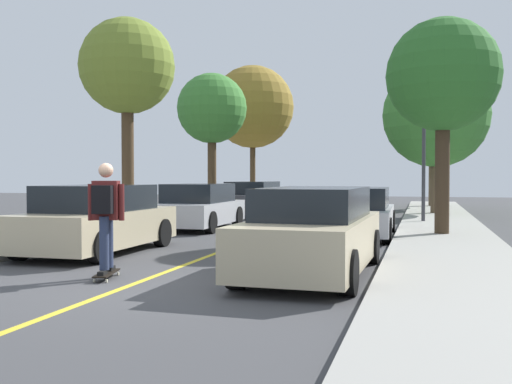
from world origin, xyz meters
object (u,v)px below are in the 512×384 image
object	(u,v)px
street_tree_left_nearest	(127,68)
street_tree_right_far	(434,119)
parked_car_right_nearest	(314,232)
skateboard	(107,273)
parked_car_right_near	(356,213)
parked_car_left_nearest	(97,220)
street_tree_left_near	(212,109)
parked_car_left_near	(199,207)
street_tree_right_near	(436,115)
skateboarder	(106,211)
streetlamp	(424,133)
street_tree_left_far	(253,107)
street_tree_right_nearest	(443,76)
parked_car_left_far	(253,199)

from	to	relation	value
street_tree_left_nearest	street_tree_right_far	world-z (taller)	street_tree_right_far
parked_car_right_nearest	skateboard	world-z (taller)	parked_car_right_nearest
parked_car_right_near	parked_car_left_nearest	bearing A→B (deg)	-135.33
parked_car_left_nearest	street_tree_left_near	distance (m)	13.89
parked_car_left_near	street_tree_right_near	size ratio (longest dim) A/B	0.67
parked_car_right_near	skateboard	size ratio (longest dim) A/B	5.29
parked_car_left_near	parked_car_right_nearest	world-z (taller)	parked_car_right_nearest
parked_car_right_nearest	skateboarder	distance (m)	3.38
street_tree_right_far	parked_car_right_nearest	bearing A→B (deg)	-95.93
street_tree_right_far	skateboarder	distance (m)	23.52
parked_car_right_near	street_tree_left_nearest	distance (m)	8.38
parked_car_right_nearest	street_tree_right_near	world-z (taller)	street_tree_right_near
streetlamp	skateboarder	bearing A→B (deg)	-111.89
parked_car_left_nearest	street_tree_right_near	size ratio (longest dim) A/B	0.69
parked_car_left_near	street_tree_left_far	distance (m)	14.61
street_tree_right_near	streetlamp	world-z (taller)	street_tree_right_near
street_tree_right_nearest	skateboarder	world-z (taller)	street_tree_right_nearest
parked_car_right_near	street_tree_left_nearest	size ratio (longest dim) A/B	0.72
parked_car_right_nearest	street_tree_right_far	world-z (taller)	street_tree_right_far
street_tree_right_nearest	skateboard	world-z (taller)	street_tree_right_nearest
parked_car_left_nearest	parked_car_right_near	world-z (taller)	parked_car_left_nearest
street_tree_right_near	skateboard	distance (m)	17.91
parked_car_left_far	skateboard	xyz separation A→B (m)	(1.83, -14.74, -0.60)
parked_car_right_near	streetlamp	distance (m)	5.26
parked_car_left_near	street_tree_left_near	xyz separation A→B (m)	(-2.21, 7.27, 3.85)
parked_car_left_far	street_tree_right_far	size ratio (longest dim) A/B	0.69
street_tree_left_nearest	street_tree_left_far	world-z (taller)	street_tree_left_far
street_tree_left_far	street_tree_left_near	bearing A→B (deg)	-90.00
parked_car_left_near	street_tree_right_far	world-z (taller)	street_tree_right_far
street_tree_left_far	street_tree_right_far	xyz separation A→B (m)	(9.35, 0.28, -0.85)
parked_car_left_nearest	street_tree_right_nearest	world-z (taller)	street_tree_right_nearest
parked_car_left_far	street_tree_left_nearest	bearing A→B (deg)	-109.02
parked_car_left_near	street_tree_left_far	world-z (taller)	street_tree_left_far
street_tree_right_far	parked_car_left_near	bearing A→B (deg)	-117.11
street_tree_right_near	skateboarder	size ratio (longest dim) A/B	3.51
street_tree_left_nearest	street_tree_right_far	xyz separation A→B (m)	(9.35, 14.32, -0.49)
street_tree_right_nearest	street_tree_right_far	xyz separation A→B (m)	(0.00, 14.88, 0.29)
parked_car_right_nearest	street_tree_left_near	bearing A→B (deg)	115.97
parked_car_left_far	streetlamp	distance (m)	7.59
parked_car_left_far	parked_car_right_nearest	distance (m)	14.32
parked_car_right_nearest	street_tree_left_nearest	bearing A→B (deg)	135.48
street_tree_left_far	street_tree_right_far	size ratio (longest dim) A/B	1.15
parked_car_left_near	parked_car_right_near	world-z (taller)	parked_car_left_near
street_tree_left_nearest	skateboard	distance (m)	10.46
parked_car_right_near	street_tree_left_near	bearing A→B (deg)	130.71
parked_car_left_far	street_tree_right_far	distance (m)	11.30
skateboarder	parked_car_right_near	bearing A→B (deg)	68.12
parked_car_left_nearest	parked_car_left_near	size ratio (longest dim) A/B	1.03
street_tree_right_nearest	streetlamp	xyz separation A→B (m)	(-0.47, 4.25, -1.17)
street_tree_left_near	street_tree_right_nearest	distance (m)	12.44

